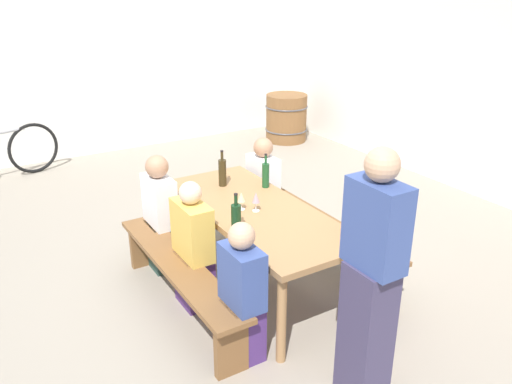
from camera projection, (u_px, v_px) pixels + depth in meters
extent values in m
plane|color=gray|center=(256.00, 285.00, 4.65)|extent=(24.00, 24.00, 0.00)
cube|color=silver|center=(93.00, 47.00, 7.70)|extent=(0.20, 7.46, 3.20)
cube|color=#9E7247|center=(256.00, 211.00, 4.37)|extent=(2.02, 0.84, 0.05)
cylinder|color=#9E7247|center=(175.00, 221.00, 5.08)|extent=(0.07, 0.07, 0.70)
cylinder|color=#9E7247|center=(281.00, 319.00, 3.61)|extent=(0.07, 0.07, 0.70)
cylinder|color=#9E7247|center=(239.00, 205.00, 5.42)|extent=(0.07, 0.07, 0.70)
cylinder|color=#9E7247|center=(360.00, 290.00, 3.95)|extent=(0.07, 0.07, 0.70)
cube|color=brown|center=(179.00, 265.00, 4.14)|extent=(1.92, 0.30, 0.04)
cube|color=brown|center=(143.00, 246.00, 4.91)|extent=(0.06, 0.24, 0.41)
cube|color=brown|center=(231.00, 348.00, 3.54)|extent=(0.06, 0.24, 0.41)
cube|color=brown|center=(322.00, 224.00, 4.83)|extent=(1.92, 0.30, 0.04)
cube|color=brown|center=(272.00, 213.00, 5.60)|extent=(0.06, 0.24, 0.41)
cube|color=brown|center=(387.00, 288.00, 4.24)|extent=(0.06, 0.24, 0.41)
cylinder|color=#194723|center=(266.00, 175.00, 4.77)|extent=(0.07, 0.07, 0.23)
cylinder|color=#194723|center=(266.00, 159.00, 4.71)|extent=(0.02, 0.02, 0.08)
cylinder|color=black|center=(266.00, 155.00, 4.70)|extent=(0.03, 0.03, 0.01)
cylinder|color=#143319|center=(236.00, 217.00, 3.96)|extent=(0.08, 0.08, 0.20)
cylinder|color=#143319|center=(236.00, 200.00, 3.91)|extent=(0.03, 0.03, 0.08)
cylinder|color=black|center=(236.00, 194.00, 3.89)|extent=(0.03, 0.03, 0.01)
cylinder|color=#332814|center=(222.00, 173.00, 4.80)|extent=(0.07, 0.07, 0.25)
cylinder|color=#332814|center=(222.00, 156.00, 4.74)|extent=(0.03, 0.03, 0.08)
cylinder|color=black|center=(222.00, 151.00, 4.72)|extent=(0.03, 0.03, 0.01)
cylinder|color=silver|center=(256.00, 211.00, 4.32)|extent=(0.06, 0.06, 0.01)
cylinder|color=silver|center=(256.00, 206.00, 4.30)|extent=(0.01, 0.01, 0.07)
cone|color=#D18C93|center=(256.00, 197.00, 4.27)|extent=(0.06, 0.06, 0.09)
cylinder|color=silver|center=(241.00, 209.00, 4.35)|extent=(0.06, 0.06, 0.01)
cylinder|color=silver|center=(241.00, 205.00, 4.33)|extent=(0.01, 0.01, 0.07)
cone|color=beige|center=(241.00, 197.00, 4.31)|extent=(0.07, 0.07, 0.08)
cube|color=#28433B|center=(163.00, 245.00, 4.87)|extent=(0.30, 0.24, 0.45)
cube|color=silver|center=(159.00, 201.00, 4.70)|extent=(0.40, 0.20, 0.45)
sphere|color=#A87A5B|center=(157.00, 167.00, 4.58)|extent=(0.21, 0.21, 0.21)
cube|color=#4A2A65|center=(195.00, 279.00, 4.32)|extent=(0.31, 0.24, 0.45)
cube|color=gold|center=(192.00, 230.00, 4.15)|extent=(0.42, 0.20, 0.46)
sphere|color=beige|center=(190.00, 193.00, 4.03)|extent=(0.18, 0.18, 0.18)
cube|color=#492C6D|center=(243.00, 331.00, 3.69)|extent=(0.26, 0.24, 0.45)
cube|color=#384C8C|center=(242.00, 277.00, 3.52)|extent=(0.35, 0.20, 0.43)
sphere|color=tan|center=(242.00, 236.00, 3.41)|extent=(0.18, 0.18, 0.18)
cube|color=navy|center=(263.00, 216.00, 5.47)|extent=(0.27, 0.24, 0.45)
cube|color=silver|center=(263.00, 177.00, 5.30)|extent=(0.36, 0.20, 0.43)
sphere|color=#A87A5B|center=(263.00, 147.00, 5.18)|extent=(0.20, 0.20, 0.20)
cube|color=navy|center=(368.00, 288.00, 4.20)|extent=(0.30, 0.24, 0.45)
cube|color=#C6383D|center=(373.00, 235.00, 4.02)|extent=(0.40, 0.20, 0.51)
sphere|color=tan|center=(377.00, 193.00, 3.89)|extent=(0.19, 0.19, 0.19)
cube|color=#3C3655|center=(366.00, 332.00, 3.27)|extent=(0.28, 0.24, 0.95)
cube|color=#384C8C|center=(376.00, 225.00, 2.99)|extent=(0.38, 0.20, 0.54)
sphere|color=tan|center=(382.00, 165.00, 2.85)|extent=(0.20, 0.20, 0.20)
cylinder|color=brown|center=(286.00, 118.00, 8.68)|extent=(0.67, 0.67, 0.77)
torus|color=#4C4C51|center=(287.00, 106.00, 8.60)|extent=(0.70, 0.70, 0.02)
torus|color=#4C4C51|center=(286.00, 129.00, 8.75)|extent=(0.70, 0.70, 0.02)
torus|color=black|center=(34.00, 148.00, 7.23)|extent=(0.22, 0.69, 0.70)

